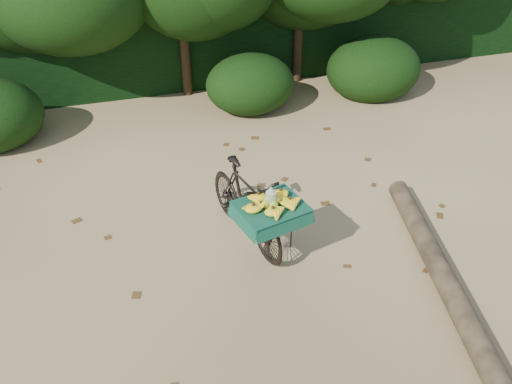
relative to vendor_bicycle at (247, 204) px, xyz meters
name	(u,v)px	position (x,y,z in m)	size (l,w,h in m)	color
ground	(230,277)	(-0.40, -0.66, -0.54)	(80.00, 80.00, 0.00)	tan
vendor_bicycle	(247,204)	(0.00, 0.00, 0.00)	(1.03, 1.89, 1.07)	black
fallen_log	(443,276)	(1.96, -1.49, -0.41)	(0.26, 0.26, 3.66)	brown
hedge_backdrop	(151,36)	(-0.40, 5.64, 0.36)	(26.00, 1.80, 1.80)	black
bush_clumps	(197,93)	(0.10, 3.64, -0.09)	(8.80, 1.70, 0.90)	black
leaf_litter	(218,243)	(-0.40, -0.01, -0.54)	(7.00, 7.30, 0.01)	#503415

